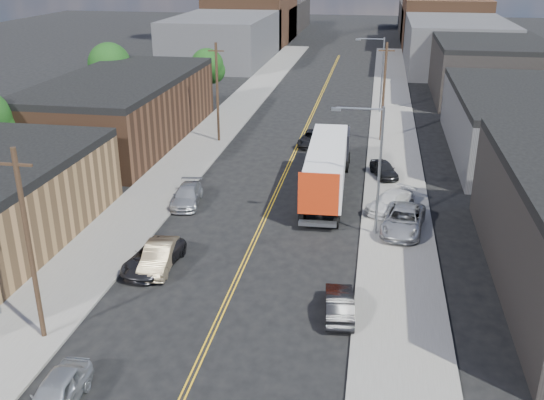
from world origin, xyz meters
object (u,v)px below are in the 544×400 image
at_px(car_left_b, 159,257).
at_px(car_right_oncoming, 339,304).
at_px(car_right_lot_c, 384,169).
at_px(car_ahead_truck, 313,138).
at_px(semi_truck, 328,162).
at_px(car_left_d, 187,196).
at_px(car_left_a, 56,394).
at_px(car_right_lot_a, 403,220).
at_px(car_right_lot_b, 390,202).
at_px(car_left_c, 153,257).

bearing_deg(car_left_b, car_right_oncoming, -22.81).
bearing_deg(car_right_lot_c, car_ahead_truck, 109.30).
xyz_separation_m(car_right_oncoming, car_ahead_truck, (-4.76, 30.79, 0.03)).
relative_size(semi_truck, car_left_b, 3.49).
relative_size(car_left_d, car_right_lot_c, 1.24).
bearing_deg(car_ahead_truck, car_right_lot_c, -44.54).
bearing_deg(car_left_d, car_right_lot_c, 23.05).
bearing_deg(car_left_b, semi_truck, 52.95).
relative_size(car_left_a, car_left_d, 0.89).
xyz_separation_m(car_left_d, car_right_lot_c, (14.91, 8.60, 0.11)).
bearing_deg(car_right_lot_a, car_right_lot_b, 111.64).
xyz_separation_m(car_left_c, car_ahead_truck, (6.83, 27.45, -0.00)).
distance_m(car_left_c, car_left_d, 10.31).
relative_size(car_right_lot_c, car_ahead_truck, 0.75).
relative_size(car_left_b, car_right_lot_a, 0.82).
height_order(car_left_b, car_left_c, car_left_b).
xyz_separation_m(car_left_b, car_right_oncoming, (11.26, -3.39, -0.08)).
xyz_separation_m(semi_truck, car_right_lot_b, (5.00, -3.75, -1.60)).
xyz_separation_m(car_left_c, car_right_lot_c, (13.87, 18.86, 0.09)).
relative_size(semi_truck, car_right_lot_a, 2.86).
bearing_deg(car_right_lot_b, car_left_c, -108.82).
xyz_separation_m(car_left_a, car_right_oncoming, (11.26, 9.22, -0.04)).
xyz_separation_m(semi_truck, car_left_d, (-10.40, -4.83, -1.74)).
height_order(car_left_d, car_right_lot_b, car_right_lot_b).
relative_size(car_left_b, car_right_oncoming, 1.11).
distance_m(car_right_oncoming, car_right_lot_c, 22.32).
xyz_separation_m(car_left_a, car_left_d, (-1.37, 22.81, -0.03)).
bearing_deg(car_right_oncoming, car_right_lot_b, -106.10).
bearing_deg(car_left_d, car_left_a, -93.49).
height_order(car_left_c, car_right_oncoming, car_left_c).
bearing_deg(car_right_lot_c, car_left_a, -133.34).
bearing_deg(car_right_lot_c, car_left_c, -146.35).
bearing_deg(car_left_d, car_left_b, -89.28).
bearing_deg(car_left_b, car_left_a, -96.08).
height_order(car_left_a, car_right_lot_c, car_right_lot_c).
relative_size(car_right_lot_b, car_right_lot_c, 1.22).
bearing_deg(car_right_lot_a, semi_truck, 136.97).
xyz_separation_m(car_right_lot_b, car_ahead_truck, (-7.53, 16.11, -0.12)).
distance_m(car_right_oncoming, car_ahead_truck, 31.16).
distance_m(car_left_a, car_right_lot_c, 34.21).
relative_size(semi_truck, car_ahead_truck, 3.15).
distance_m(car_left_a, car_left_c, 12.56).
bearing_deg(car_right_lot_a, car_left_c, -144.57).
bearing_deg(car_left_c, car_right_lot_b, 44.76).
relative_size(car_left_c, car_right_lot_b, 1.10).
relative_size(car_left_a, car_left_c, 0.83).
bearing_deg(car_right_lot_c, car_right_oncoming, -115.88).
bearing_deg(car_left_c, car_left_a, -82.05).
xyz_separation_m(car_left_d, car_right_lot_b, (15.40, 1.09, 0.14)).
relative_size(car_left_c, car_left_d, 1.08).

